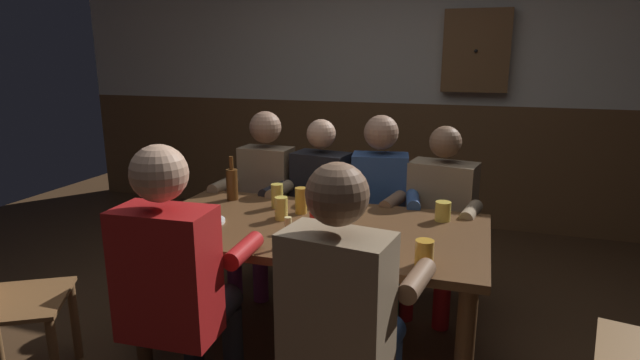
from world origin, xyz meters
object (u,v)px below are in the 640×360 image
(bottle_0, at_px, (316,221))
(pint_glass_5, at_px, (331,219))
(person_4, at_px, (176,275))
(plate_1, at_px, (204,221))
(person_3, at_px, (439,210))
(pint_glass_4, at_px, (443,211))
(bottle_1, at_px, (232,183))
(pint_glass_6, at_px, (342,201))
(person_0, at_px, (262,192))
(pint_glass_1, at_px, (281,208))
(table_candle, at_px, (288,225))
(pint_glass_2, at_px, (424,253))
(plate_0, at_px, (358,250))
(pint_glass_0, at_px, (277,196))
(person_5, at_px, (343,303))
(dining_table, at_px, (312,242))
(wall_dart_cabinet, at_px, (476,51))
(pint_glass_3, at_px, (301,201))
(person_1, at_px, (316,200))
(person_2, at_px, (379,203))

(bottle_0, height_order, pint_glass_5, bottle_0)
(person_4, distance_m, pint_glass_5, 0.83)
(plate_1, xyz_separation_m, pint_glass_5, (0.67, 0.12, 0.04))
(person_3, bearing_deg, pint_glass_4, 107.29)
(bottle_1, bearing_deg, person_4, -75.48)
(pint_glass_6, bearing_deg, plate_1, -146.80)
(person_0, relative_size, pint_glass_1, 9.75)
(bottle_0, bearing_deg, person_0, 127.71)
(table_candle, xyz_separation_m, pint_glass_2, (0.70, -0.21, 0.02))
(table_candle, height_order, plate_0, table_candle)
(pint_glass_0, bearing_deg, plate_0, -40.22)
(person_0, bearing_deg, person_5, 126.17)
(dining_table, xyz_separation_m, wall_dart_cabinet, (0.70, 2.34, 0.99))
(table_candle, xyz_separation_m, pint_glass_6, (0.16, 0.42, 0.02))
(dining_table, distance_m, plate_1, 0.58)
(dining_table, xyz_separation_m, pint_glass_1, (-0.19, 0.04, 0.16))
(dining_table, relative_size, pint_glass_5, 17.19)
(person_5, xyz_separation_m, bottle_0, (-0.28, 0.52, 0.13))
(pint_glass_3, bearing_deg, person_5, -60.98)
(plate_0, bearing_deg, dining_table, 138.27)
(person_5, bearing_deg, pint_glass_6, 114.23)
(bottle_0, distance_m, pint_glass_5, 0.18)
(person_1, distance_m, person_4, 1.41)
(dining_table, bearing_deg, bottle_1, 153.90)
(plate_0, relative_size, pint_glass_2, 1.94)
(bottle_0, height_order, pint_glass_2, bottle_0)
(person_2, xyz_separation_m, pint_glass_6, (-0.13, -0.41, 0.12))
(person_4, height_order, pint_glass_1, person_4)
(person_3, height_order, plate_0, person_3)
(pint_glass_4, bearing_deg, plate_0, -119.95)
(person_3, relative_size, pint_glass_0, 8.34)
(person_3, height_order, pint_glass_2, person_3)
(dining_table, bearing_deg, pint_glass_6, 73.40)
(table_candle, bearing_deg, person_2, 70.76)
(pint_glass_2, bearing_deg, wall_dart_cabinet, 88.14)
(pint_glass_0, bearing_deg, bottle_1, 167.97)
(plate_0, bearing_deg, pint_glass_5, 128.16)
(person_3, distance_m, pint_glass_2, 1.07)
(dining_table, height_order, pint_glass_1, pint_glass_1)
(pint_glass_2, xyz_separation_m, pint_glass_3, (-0.74, 0.52, 0.02))
(person_1, height_order, pint_glass_6, person_1)
(dining_table, height_order, plate_1, plate_1)
(person_4, distance_m, bottle_1, 1.05)
(pint_glass_3, height_order, pint_glass_5, pint_glass_3)
(person_5, distance_m, table_candle, 0.72)
(pint_glass_5, bearing_deg, dining_table, 170.50)
(table_candle, height_order, pint_glass_2, pint_glass_2)
(table_candle, height_order, plate_1, table_candle)
(plate_0, bearing_deg, person_4, -147.75)
(plate_0, bearing_deg, pint_glass_4, 60.05)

